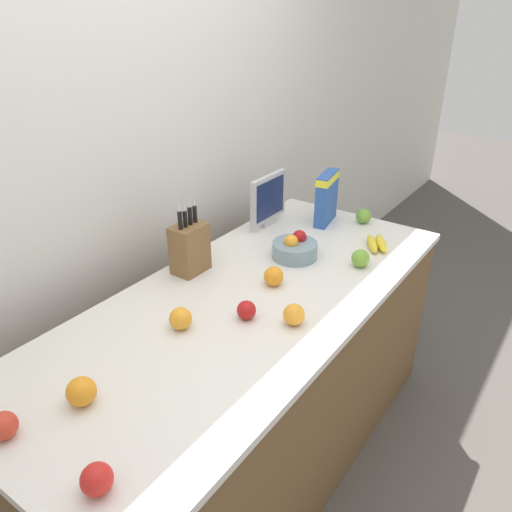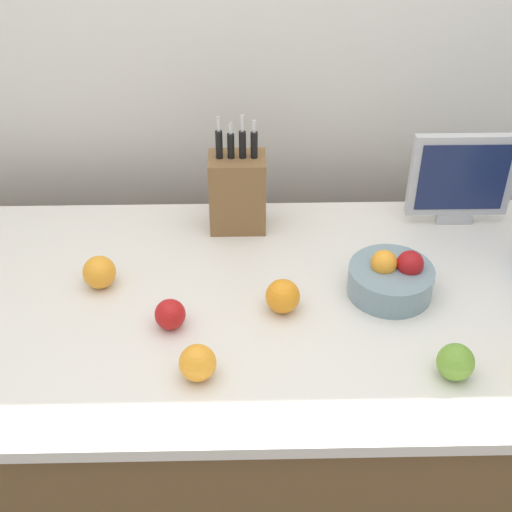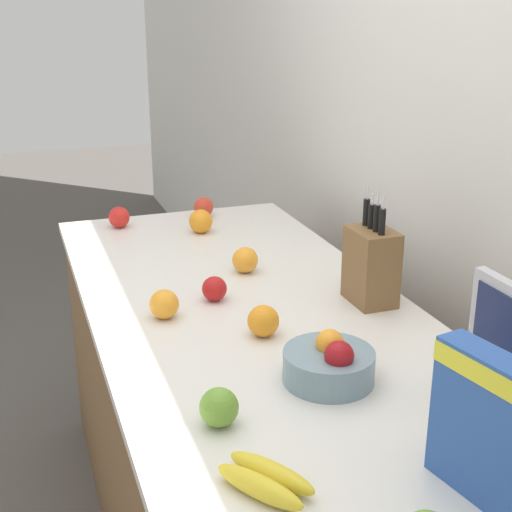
{
  "view_description": "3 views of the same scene",
  "coord_description": "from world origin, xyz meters",
  "views": [
    {
      "loc": [
        -1.32,
        -0.97,
        1.88
      ],
      "look_at": [
        0.09,
        0.02,
        1.0
      ],
      "focal_mm": 35.0,
      "sensor_mm": 36.0,
      "label": 1
    },
    {
      "loc": [
        0.05,
        -1.28,
        1.95
      ],
      "look_at": [
        0.08,
        0.02,
        0.99
      ],
      "focal_mm": 50.0,
      "sensor_mm": 36.0,
      "label": 2
    },
    {
      "loc": [
        1.64,
        -0.58,
        1.65
      ],
      "look_at": [
        -0.08,
        0.03,
        1.0
      ],
      "focal_mm": 50.0,
      "sensor_mm": 36.0,
      "label": 3
    }
  ],
  "objects": [
    {
      "name": "cereal_box",
      "position": [
        0.83,
        0.11,
        1.01
      ],
      "size": [
        0.21,
        0.1,
        0.26
      ],
      "rotation": [
        0.0,
        0.0,
        0.19
      ],
      "color": "#2D56A8",
      "rests_on": "counter"
    },
    {
      "name": "wall_back",
      "position": [
        0.0,
        0.64,
        1.3
      ],
      "size": [
        9.0,
        0.06,
        2.6
      ],
      "color": "silver",
      "rests_on": "ground_plane"
    },
    {
      "name": "apple_near_bananas",
      "position": [
        -0.89,
        -0.22,
        0.9
      ],
      "size": [
        0.08,
        0.08,
        0.08
      ],
      "primitive_type": "sphere",
      "color": "red",
      "rests_on": "counter"
    },
    {
      "name": "orange_near_bowl",
      "position": [
        0.14,
        -0.03,
        0.91
      ],
      "size": [
        0.08,
        0.08,
        0.08
      ],
      "primitive_type": "sphere",
      "color": "orange",
      "rests_on": "counter"
    },
    {
      "name": "fruit_bowl",
      "position": [
        0.4,
        0.03,
        0.91
      ],
      "size": [
        0.2,
        0.2,
        0.11
      ],
      "color": "gray",
      "rests_on": "counter"
    },
    {
      "name": "apple_middle",
      "position": [
        -0.92,
        0.11,
        0.9
      ],
      "size": [
        0.08,
        0.08,
        0.08
      ],
      "primitive_type": "sphere",
      "color": "red",
      "rests_on": "counter"
    },
    {
      "name": "apple_by_knife_block",
      "position": [
        -0.12,
        -0.08,
        0.9
      ],
      "size": [
        0.07,
        0.07,
        0.07
      ],
      "primitive_type": "sphere",
      "color": "red",
      "rests_on": "counter"
    },
    {
      "name": "apple_front",
      "position": [
        0.48,
        -0.25,
        0.9
      ],
      "size": [
        0.08,
        0.08,
        0.08
      ],
      "primitive_type": "sphere",
      "color": "#6B9E33",
      "rests_on": "counter"
    },
    {
      "name": "orange_front_center",
      "position": [
        -0.73,
        0.04,
        0.91
      ],
      "size": [
        0.08,
        0.08,
        0.08
      ],
      "primitive_type": "sphere",
      "color": "orange",
      "rests_on": "counter"
    },
    {
      "name": "orange_mid_left",
      "position": [
        -0.05,
        -0.24,
        0.9
      ],
      "size": [
        0.08,
        0.08,
        0.08
      ],
      "primitive_type": "sphere",
      "color": "orange",
      "rests_on": "counter"
    },
    {
      "name": "banana_bunch",
      "position": [
        0.7,
        -0.23,
        0.89
      ],
      "size": [
        0.2,
        0.16,
        0.04
      ],
      "rotation": [
        0.0,
        0.0,
        3.86
      ],
      "color": "yellow",
      "rests_on": "counter"
    },
    {
      "name": "orange_front_left",
      "position": [
        -0.3,
        0.07,
        0.91
      ],
      "size": [
        0.08,
        0.08,
        0.08
      ],
      "primitive_type": "sphere",
      "color": "orange",
      "rests_on": "counter"
    },
    {
      "name": "knife_block",
      "position": [
        0.03,
        0.32,
        0.97
      ],
      "size": [
        0.15,
        0.11,
        0.33
      ],
      "color": "brown",
      "rests_on": "counter"
    },
    {
      "name": "counter",
      "position": [
        0.0,
        0.0,
        0.43
      ],
      "size": [
        2.03,
        0.86,
        0.87
      ],
      "color": "brown",
      "rests_on": "ground_plane"
    }
  ]
}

